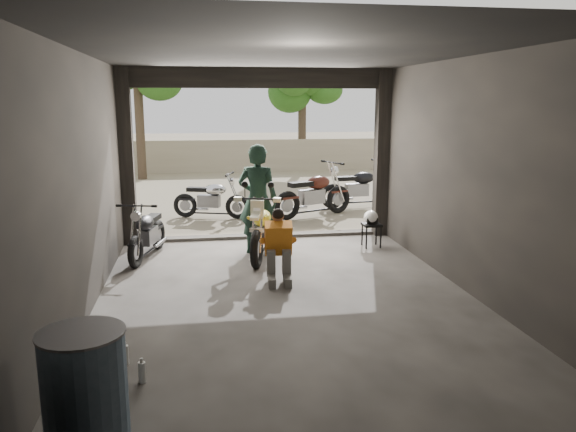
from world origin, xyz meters
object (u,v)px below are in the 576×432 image
object	(u,v)px
main_bike	(263,225)
oil_drum	(86,394)
stool	(372,228)
outside_bike_b	(314,190)
rider	(258,200)
mechanic	(279,248)
outside_bike_c	(359,184)
left_bike	(147,229)
outside_bike_a	(211,196)
sign_post	(417,147)
helmet	(371,217)

from	to	relation	value
main_bike	oil_drum	world-z (taller)	main_bike
main_bike	stool	xyz separation A→B (m)	(2.01, 0.34, -0.19)
oil_drum	outside_bike_b	bearing A→B (deg)	67.51
main_bike	rider	bearing A→B (deg)	118.74
rider	oil_drum	bearing A→B (deg)	93.30
mechanic	oil_drum	distance (m)	4.27
outside_bike_b	outside_bike_c	bearing A→B (deg)	-79.41
main_bike	left_bike	xyz separation A→B (m)	(-1.93, 0.27, -0.07)
left_bike	mechanic	size ratio (longest dim) A/B	1.43
outside_bike_a	oil_drum	bearing A→B (deg)	-170.13
mechanic	rider	bearing A→B (deg)	99.27
main_bike	mechanic	bearing A→B (deg)	-71.14
outside_bike_b	stool	bearing A→B (deg)	164.29
main_bike	stool	world-z (taller)	main_bike
sign_post	mechanic	bearing A→B (deg)	-138.38
left_bike	outside_bike_b	size ratio (longest dim) A/B	0.81
rider	sign_post	bearing A→B (deg)	-144.74
rider	oil_drum	xyz separation A→B (m)	(-1.87, -5.39, -0.47)
stool	sign_post	bearing A→B (deg)	30.46
left_bike	rider	world-z (taller)	rider
mechanic	main_bike	bearing A→B (deg)	97.72
helmet	oil_drum	distance (m)	6.75
rider	stool	world-z (taller)	rider
left_bike	sign_post	xyz separation A→B (m)	(4.97, 0.68, 1.26)
outside_bike_a	helmet	xyz separation A→B (m)	(2.78, -3.08, 0.05)
main_bike	sign_post	world-z (taller)	sign_post
outside_bike_a	rider	size ratio (longest dim) A/B	0.80
main_bike	rider	distance (m)	0.46
main_bike	sign_post	distance (m)	3.41
rider	mechanic	xyz separation A→B (m)	(0.13, -1.61, -0.44)
main_bike	outside_bike_a	world-z (taller)	main_bike
outside_bike_a	outside_bike_b	size ratio (longest dim) A/B	0.84
left_bike	outside_bike_a	distance (m)	3.36
outside_bike_a	rider	distance (m)	3.29
outside_bike_a	rider	bearing A→B (deg)	-149.64
main_bike	rider	world-z (taller)	rider
outside_bike_c	oil_drum	world-z (taller)	outside_bike_c
rider	mechanic	size ratio (longest dim) A/B	1.84
outside_bike_a	mechanic	xyz separation A→B (m)	(0.86, -4.79, -0.00)
main_bike	outside_bike_a	distance (m)	3.52
helmet	sign_post	size ratio (longest dim) A/B	0.10
main_bike	mechanic	size ratio (longest dim) A/B	1.65
left_bike	helmet	size ratio (longest dim) A/B	5.56
left_bike	stool	xyz separation A→B (m)	(3.94, 0.07, -0.13)
rider	stool	distance (m)	2.15
stool	mechanic	bearing A→B (deg)	-138.62
main_bike	outside_bike_c	bearing A→B (deg)	71.34
outside_bike_a	mechanic	world-z (taller)	outside_bike_a
helmet	oil_drum	world-z (taller)	oil_drum
mechanic	oil_drum	world-z (taller)	mechanic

